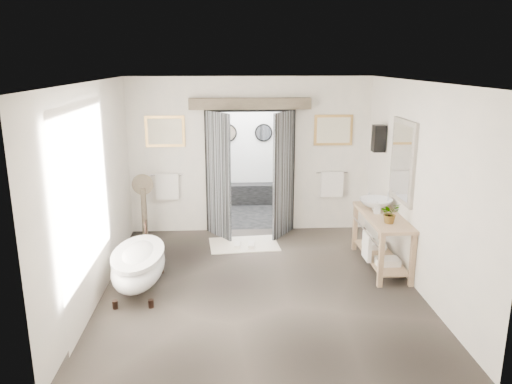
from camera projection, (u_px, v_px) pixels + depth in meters
The scene contains 13 objects.
ground_plane at pixel (258, 285), 7.26m from camera, with size 5.00×5.00×0.00m, color #554C43.
room_shell at pixel (256, 162), 6.68m from camera, with size 4.52×5.02×2.91m.
shower_room at pixel (247, 168), 10.88m from camera, with size 2.22×2.01×2.51m.
back_wall_dressing at pixel (250, 151), 9.09m from camera, with size 3.82×0.75×2.52m.
clawfoot_tub at pixel (139, 264), 7.04m from camera, with size 0.71×1.60×0.78m.
vanity at pixel (380, 236), 7.80m from camera, with size 0.57×1.60×0.85m.
pedestal_mirror at pixel (144, 214), 8.82m from camera, with size 0.37×0.24×1.26m.
rug at pixel (244, 244), 8.86m from camera, with size 1.20×0.80×0.01m, color beige.
slippers at pixel (244, 245), 8.75m from camera, with size 0.37×0.28×0.05m.
basin at pixel (376, 204), 7.98m from camera, with size 0.52×0.52×0.18m, color white.
plant at pixel (390, 213), 7.31m from camera, with size 0.27×0.24×0.31m, color gray.
soap_bottle_a at pixel (377, 207), 7.79m from camera, with size 0.09×0.09×0.20m, color gray.
soap_bottle_b at pixel (369, 197), 8.38m from camera, with size 0.14×0.14×0.18m, color gray.
Camera 1 is at (-0.43, -6.66, 3.17)m, focal length 35.00 mm.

